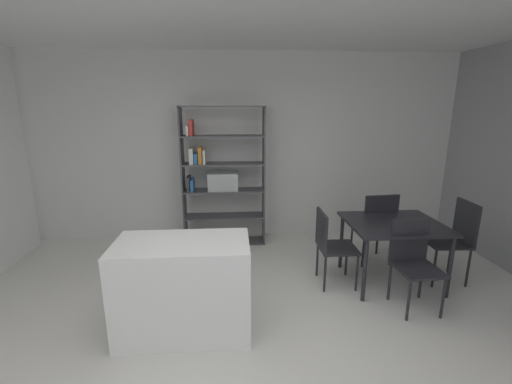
{
  "coord_description": "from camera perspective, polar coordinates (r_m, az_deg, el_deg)",
  "views": [
    {
      "loc": [
        0.02,
        -2.54,
        2.04
      ],
      "look_at": [
        0.25,
        0.74,
        1.22
      ],
      "focal_mm": 23.95,
      "sensor_mm": 36.0,
      "label": 1
    }
  ],
  "objects": [
    {
      "name": "dining_chair_near",
      "position": [
        3.94,
        24.78,
        -9.82
      ],
      "size": [
        0.43,
        0.45,
        0.91
      ],
      "rotation": [
        0.0,
        0.0,
        0.04
      ],
      "color": "#232328",
      "rests_on": "ground_plane"
    },
    {
      "name": "dining_chair_island_side",
      "position": [
        4.07,
        12.2,
        -8.06
      ],
      "size": [
        0.43,
        0.45,
        0.89
      ],
      "rotation": [
        0.0,
        0.0,
        1.55
      ],
      "color": "#232328",
      "rests_on": "ground_plane"
    },
    {
      "name": "dining_chair_far",
      "position": [
        4.73,
        19.49,
        -4.88
      ],
      "size": [
        0.49,
        0.46,
        0.97
      ],
      "rotation": [
        0.0,
        0.0,
        3.24
      ],
      "color": "#232328",
      "rests_on": "ground_plane"
    },
    {
      "name": "dining_table",
      "position": [
        4.28,
        21.99,
        -5.66
      ],
      "size": [
        1.06,
        0.92,
        0.74
      ],
      "color": "#232328",
      "rests_on": "ground_plane"
    },
    {
      "name": "ground_plane",
      "position": [
        3.26,
        -3.9,
        -24.75
      ],
      "size": [
        9.8,
        9.8,
        0.0
      ],
      "primitive_type": "plane",
      "color": "silver"
    },
    {
      "name": "kitchen_island",
      "position": [
        3.3,
        -11.94,
        -15.28
      ],
      "size": [
        1.19,
        0.64,
        0.89
      ],
      "primitive_type": "cube",
      "color": "white",
      "rests_on": "ground_plane"
    },
    {
      "name": "back_partition",
      "position": [
        5.35,
        -4.29,
        7.36
      ],
      "size": [
        7.12,
        0.06,
        2.84
      ],
      "primitive_type": "cube",
      "color": "silver",
      "rests_on": "ground_plane"
    },
    {
      "name": "open_bookshelf",
      "position": [
        5.06,
        -6.13,
        2.79
      ],
      "size": [
        1.21,
        0.32,
        2.05
      ],
      "color": "#4C4C51",
      "rests_on": "ground_plane"
    },
    {
      "name": "dining_chair_window_side",
      "position": [
        4.69,
        30.31,
        -6.12
      ],
      "size": [
        0.48,
        0.45,
        0.98
      ],
      "rotation": [
        0.0,
        0.0,
        -1.62
      ],
      "color": "#232328",
      "rests_on": "ground_plane"
    }
  ]
}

